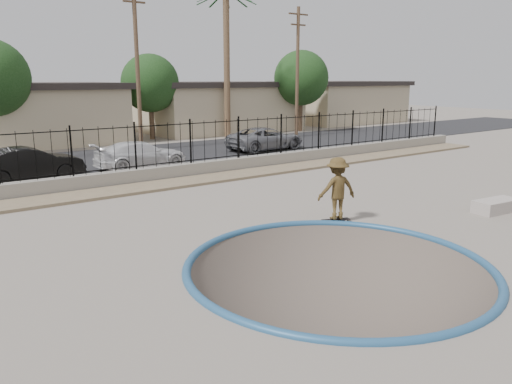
{
  "coord_description": "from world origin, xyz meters",
  "views": [
    {
      "loc": [
        -7.82,
        -8.53,
        4.18
      ],
      "look_at": [
        -0.1,
        2.0,
        1.2
      ],
      "focal_mm": 35.0,
      "sensor_mm": 36.0,
      "label": 1
    }
  ],
  "objects": [
    {
      "name": "palm_right",
      "position": [
        12.0,
        22.0,
        7.33
      ],
      "size": [
        2.3,
        2.3,
        10.3
      ],
      "color": "brown",
      "rests_on": "ground"
    },
    {
      "name": "street_tree_mid",
      "position": [
        7.0,
        24.0,
        3.84
      ],
      "size": [
        3.96,
        3.96,
        5.83
      ],
      "color": "#473323",
      "rests_on": "ground"
    },
    {
      "name": "concrete_ledge",
      "position": [
        7.5,
        -0.63,
        0.2
      ],
      "size": [
        1.67,
        0.88,
        0.4
      ],
      "primitive_type": "cube",
      "rotation": [
        0.0,
        0.0,
        -0.12
      ],
      "color": "#A69A93",
      "rests_on": "ground"
    },
    {
      "name": "street_tree_right",
      "position": [
        19.0,
        22.0,
        4.19
      ],
      "size": [
        4.32,
        4.32,
        6.36
      ],
      "color": "#473323",
      "rests_on": "ground"
    },
    {
      "name": "car_b",
      "position": [
        -3.34,
        13.41,
        0.73
      ],
      "size": [
        4.26,
        1.66,
        1.38
      ],
      "primitive_type": "imported",
      "rotation": [
        0.0,
        0.0,
        1.62
      ],
      "color": "black",
      "rests_on": "street"
    },
    {
      "name": "house_center",
      "position": [
        0.0,
        26.5,
        1.97
      ],
      "size": [
        10.6,
        8.6,
        3.9
      ],
      "color": "#C3B08B",
      "rests_on": "ground"
    },
    {
      "name": "utility_pole_mid",
      "position": [
        4.0,
        19.0,
        4.96
      ],
      "size": [
        1.7,
        0.24,
        9.5
      ],
      "color": "#473323",
      "rests_on": "ground"
    },
    {
      "name": "skater",
      "position": [
        2.56,
        1.6,
        0.92
      ],
      "size": [
        1.34,
        1.0,
        1.84
      ],
      "primitive_type": "imported",
      "rotation": [
        0.0,
        0.0,
        2.84
      ],
      "color": "brown",
      "rests_on": "ground"
    },
    {
      "name": "car_d",
      "position": [
        10.0,
        14.81,
        0.7
      ],
      "size": [
        4.93,
        2.48,
        1.34
      ],
      "primitive_type": "imported",
      "rotation": [
        0.0,
        0.0,
        1.63
      ],
      "color": "gray",
      "rests_on": "street"
    },
    {
      "name": "retaining_wall",
      "position": [
        0.0,
        10.3,
        0.3
      ],
      "size": [
        42.0,
        0.45,
        0.6
      ],
      "primitive_type": "cube",
      "color": "gray",
      "rests_on": "ground"
    },
    {
      "name": "rock_strip",
      "position": [
        0.0,
        9.2,
        0.06
      ],
      "size": [
        42.0,
        1.6,
        0.11
      ],
      "primitive_type": "cube",
      "color": "#877859",
      "rests_on": "ground"
    },
    {
      "name": "coping_ring",
      "position": [
        0.0,
        -1.0,
        0.0
      ],
      "size": [
        7.04,
        7.04,
        0.2
      ],
      "primitive_type": "torus",
      "color": "#26527B",
      "rests_on": "ground"
    },
    {
      "name": "street",
      "position": [
        0.0,
        17.0,
        0.02
      ],
      "size": [
        90.0,
        8.0,
        0.04
      ],
      "primitive_type": "cube",
      "color": "black",
      "rests_on": "ground"
    },
    {
      "name": "bowl_pit",
      "position": [
        0.0,
        -1.0,
        0.0
      ],
      "size": [
        6.84,
        6.84,
        1.8
      ],
      "primitive_type": null,
      "color": "#53483F",
      "rests_on": "ground"
    },
    {
      "name": "utility_pole_right",
      "position": [
        16.0,
        19.0,
        4.7
      ],
      "size": [
        1.7,
        0.24,
        9.0
      ],
      "color": "#473323",
      "rests_on": "ground"
    },
    {
      "name": "car_c",
      "position": [
        1.55,
        13.4,
        0.67
      ],
      "size": [
        4.38,
        1.82,
        1.27
      ],
      "primitive_type": "imported",
      "rotation": [
        0.0,
        0.0,
        1.56
      ],
      "color": "silver",
      "rests_on": "street"
    },
    {
      "name": "house_east_far",
      "position": [
        28.0,
        26.5,
        1.97
      ],
      "size": [
        11.6,
        8.6,
        3.9
      ],
      "color": "#C3B08B",
      "rests_on": "ground"
    },
    {
      "name": "fence",
      "position": [
        0.0,
        10.3,
        1.5
      ],
      "size": [
        40.0,
        0.04,
        1.8
      ],
      "color": "black",
      "rests_on": "retaining_wall"
    },
    {
      "name": "house_east",
      "position": [
        14.0,
        26.5,
        1.97
      ],
      "size": [
        12.6,
        8.6,
        3.9
      ],
      "color": "#C3B08B",
      "rests_on": "ground"
    },
    {
      "name": "ground",
      "position": [
        0.0,
        12.0,
        -1.1
      ],
      "size": [
        120.0,
        120.0,
        2.2
      ],
      "primitive_type": "cube",
      "color": "#6F675D",
      "rests_on": "ground"
    },
    {
      "name": "skateboard",
      "position": [
        2.56,
        1.6,
        0.06
      ],
      "size": [
        0.88,
        0.49,
        0.07
      ],
      "rotation": [
        0.0,
        0.0,
        -0.34
      ],
      "color": "black",
      "rests_on": "ground"
    }
  ]
}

